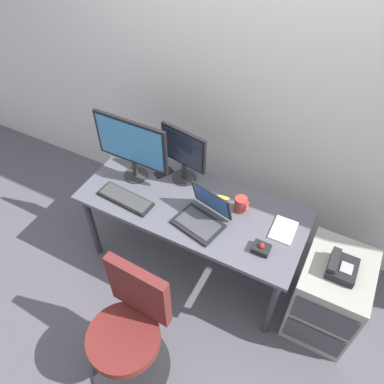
{
  "coord_description": "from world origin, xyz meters",
  "views": [
    {
      "loc": [
        0.81,
        -1.56,
        2.65
      ],
      "look_at": [
        0.0,
        0.0,
        0.83
      ],
      "focal_mm": 35.07,
      "sensor_mm": 36.0,
      "label": 1
    }
  ],
  "objects_px": {
    "file_cabinet": "(327,295)",
    "cell_phone": "(164,172)",
    "office_chair": "(130,333)",
    "keyboard": "(125,199)",
    "banana": "(216,198)",
    "trackball_mouse": "(261,248)",
    "paper_notepad": "(284,230)",
    "desk_phone": "(341,267)",
    "laptop": "(203,215)",
    "coffee_mug": "(241,204)",
    "monitor_main": "(131,145)",
    "monitor_side": "(184,153)"
  },
  "relations": [
    {
      "from": "file_cabinet",
      "to": "cell_phone",
      "type": "bearing_deg",
      "value": 171.82
    },
    {
      "from": "office_chair",
      "to": "cell_phone",
      "type": "height_order",
      "value": "office_chair"
    },
    {
      "from": "keyboard",
      "to": "cell_phone",
      "type": "xyz_separation_m",
      "value": [
        0.1,
        0.36,
        -0.01
      ]
    },
    {
      "from": "keyboard",
      "to": "banana",
      "type": "bearing_deg",
      "value": 27.77
    },
    {
      "from": "trackball_mouse",
      "to": "paper_notepad",
      "type": "height_order",
      "value": "trackball_mouse"
    },
    {
      "from": "desk_phone",
      "to": "keyboard",
      "type": "height_order",
      "value": "desk_phone"
    },
    {
      "from": "laptop",
      "to": "cell_phone",
      "type": "height_order",
      "value": "laptop"
    },
    {
      "from": "office_chair",
      "to": "keyboard",
      "type": "distance_m",
      "value": 0.89
    },
    {
      "from": "office_chair",
      "to": "keyboard",
      "type": "xyz_separation_m",
      "value": [
        -0.47,
        0.69,
        0.31
      ]
    },
    {
      "from": "file_cabinet",
      "to": "keyboard",
      "type": "bearing_deg",
      "value": -173.6
    },
    {
      "from": "desk_phone",
      "to": "laptop",
      "type": "height_order",
      "value": "laptop"
    },
    {
      "from": "desk_phone",
      "to": "coffee_mug",
      "type": "height_order",
      "value": "coffee_mug"
    },
    {
      "from": "desk_phone",
      "to": "monitor_main",
      "type": "relative_size",
      "value": 0.35
    },
    {
      "from": "laptop",
      "to": "monitor_side",
      "type": "bearing_deg",
      "value": 135.36
    },
    {
      "from": "monitor_side",
      "to": "coffee_mug",
      "type": "distance_m",
      "value": 0.54
    },
    {
      "from": "office_chair",
      "to": "keyboard",
      "type": "relative_size",
      "value": 2.19
    },
    {
      "from": "desk_phone",
      "to": "banana",
      "type": "bearing_deg",
      "value": 170.73
    },
    {
      "from": "file_cabinet",
      "to": "laptop",
      "type": "xyz_separation_m",
      "value": [
        -0.91,
        -0.08,
        0.43
      ]
    },
    {
      "from": "file_cabinet",
      "to": "desk_phone",
      "type": "height_order",
      "value": "desk_phone"
    },
    {
      "from": "monitor_main",
      "to": "paper_notepad",
      "type": "xyz_separation_m",
      "value": [
        1.15,
        0.01,
        -0.29
      ]
    },
    {
      "from": "monitor_main",
      "to": "keyboard",
      "type": "distance_m",
      "value": 0.38
    },
    {
      "from": "file_cabinet",
      "to": "paper_notepad",
      "type": "height_order",
      "value": "paper_notepad"
    },
    {
      "from": "banana",
      "to": "monitor_side",
      "type": "bearing_deg",
      "value": 163.87
    },
    {
      "from": "paper_notepad",
      "to": "cell_phone",
      "type": "xyz_separation_m",
      "value": [
        -0.98,
        0.11,
        -0.0
      ]
    },
    {
      "from": "monitor_side",
      "to": "laptop",
      "type": "distance_m",
      "value": 0.47
    },
    {
      "from": "keyboard",
      "to": "laptop",
      "type": "distance_m",
      "value": 0.58
    },
    {
      "from": "keyboard",
      "to": "cell_phone",
      "type": "distance_m",
      "value": 0.38
    },
    {
      "from": "file_cabinet",
      "to": "keyboard",
      "type": "height_order",
      "value": "keyboard"
    },
    {
      "from": "desk_phone",
      "to": "keyboard",
      "type": "bearing_deg",
      "value": -174.19
    },
    {
      "from": "desk_phone",
      "to": "cell_phone",
      "type": "distance_m",
      "value": 1.39
    },
    {
      "from": "file_cabinet",
      "to": "cell_phone",
      "type": "height_order",
      "value": "cell_phone"
    },
    {
      "from": "monitor_main",
      "to": "monitor_side",
      "type": "distance_m",
      "value": 0.37
    },
    {
      "from": "desk_phone",
      "to": "office_chair",
      "type": "bearing_deg",
      "value": -140.04
    },
    {
      "from": "paper_notepad",
      "to": "monitor_main",
      "type": "bearing_deg",
      "value": -179.44
    },
    {
      "from": "office_chair",
      "to": "keyboard",
      "type": "bearing_deg",
      "value": 123.98
    },
    {
      "from": "office_chair",
      "to": "desk_phone",
      "type": "bearing_deg",
      "value": 39.96
    },
    {
      "from": "cell_phone",
      "to": "banana",
      "type": "height_order",
      "value": "banana"
    },
    {
      "from": "laptop",
      "to": "keyboard",
      "type": "bearing_deg",
      "value": -171.73
    },
    {
      "from": "office_chair",
      "to": "banana",
      "type": "height_order",
      "value": "office_chair"
    },
    {
      "from": "laptop",
      "to": "banana",
      "type": "bearing_deg",
      "value": 90.74
    },
    {
      "from": "keyboard",
      "to": "trackball_mouse",
      "type": "distance_m",
      "value": 1.0
    },
    {
      "from": "desk_phone",
      "to": "keyboard",
      "type": "distance_m",
      "value": 1.48
    },
    {
      "from": "laptop",
      "to": "file_cabinet",
      "type": "bearing_deg",
      "value": 5.23
    },
    {
      "from": "laptop",
      "to": "coffee_mug",
      "type": "bearing_deg",
      "value": 47.98
    },
    {
      "from": "office_chair",
      "to": "monitor_main",
      "type": "height_order",
      "value": "monitor_main"
    },
    {
      "from": "laptop",
      "to": "coffee_mug",
      "type": "height_order",
      "value": "laptop"
    },
    {
      "from": "monitor_main",
      "to": "trackball_mouse",
      "type": "bearing_deg",
      "value": -10.89
    },
    {
      "from": "desk_phone",
      "to": "laptop",
      "type": "xyz_separation_m",
      "value": [
        -0.9,
        -0.07,
        0.06
      ]
    },
    {
      "from": "monitor_main",
      "to": "banana",
      "type": "xyz_separation_m",
      "value": [
        0.64,
        0.06,
        -0.28
      ]
    },
    {
      "from": "cell_phone",
      "to": "coffee_mug",
      "type": "bearing_deg",
      "value": 23.22
    }
  ]
}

